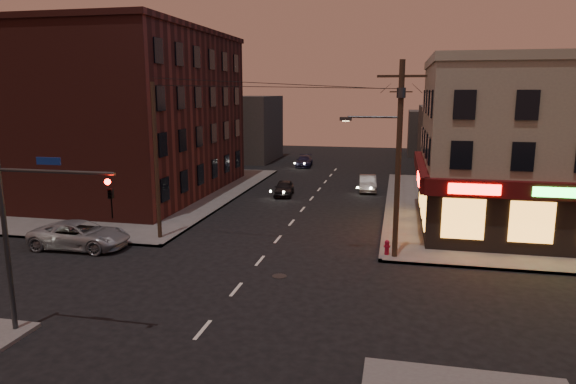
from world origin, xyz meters
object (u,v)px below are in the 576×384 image
(sedan_mid, at_px, (368,183))
(fire_hydrant, at_px, (387,247))
(sedan_near, at_px, (284,188))
(sedan_far, at_px, (304,161))
(suv_cross, at_px, (80,235))

(sedan_mid, xyz_separation_m, fire_hydrant, (2.13, -18.25, -0.10))
(sedan_near, relative_size, sedan_far, 0.86)
(sedan_near, xyz_separation_m, sedan_far, (-1.37, 16.89, -0.00))
(sedan_near, xyz_separation_m, fire_hydrant, (8.88, -14.76, -0.04))
(sedan_mid, distance_m, fire_hydrant, 18.37)
(suv_cross, bearing_deg, sedan_near, -26.37)
(suv_cross, xyz_separation_m, sedan_near, (7.89, 16.76, -0.14))
(sedan_mid, height_order, fire_hydrant, sedan_mid)
(sedan_mid, xyz_separation_m, sedan_far, (-8.13, 13.40, -0.06))
(sedan_mid, distance_m, sedan_far, 15.68)
(suv_cross, distance_m, sedan_far, 34.28)
(fire_hydrant, bearing_deg, suv_cross, -173.20)
(suv_cross, height_order, fire_hydrant, suv_cross)
(suv_cross, relative_size, sedan_mid, 1.32)
(suv_cross, bearing_deg, fire_hydrant, -84.37)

